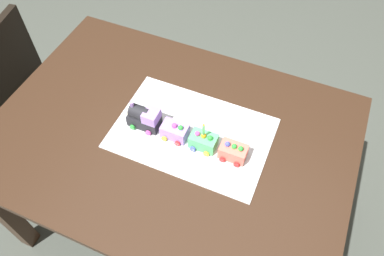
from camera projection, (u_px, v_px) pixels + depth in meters
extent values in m
plane|color=#474C44|center=(177.00, 212.00, 2.04)|extent=(8.00, 8.00, 0.00)
cube|color=#382316|center=(170.00, 136.00, 1.46)|extent=(1.40, 1.00, 0.03)
cube|color=#382316|center=(4.00, 211.00, 1.66)|extent=(0.07, 0.07, 0.71)
cube|color=#382316|center=(106.00, 80.00, 2.14)|extent=(0.07, 0.07, 0.71)
cube|color=#382316|center=(328.00, 154.00, 1.84)|extent=(0.07, 0.07, 0.71)
cube|color=black|center=(7.00, 65.00, 1.78)|extent=(0.10, 0.40, 0.40)
cube|color=black|center=(0.00, 89.00, 2.29)|extent=(0.04, 0.04, 0.42)
cube|color=black|center=(50.00, 99.00, 2.25)|extent=(0.04, 0.04, 0.42)
cube|color=black|center=(23.00, 145.00, 2.05)|extent=(0.04, 0.04, 0.42)
cube|color=silver|center=(192.00, 133.00, 1.44)|extent=(0.60, 0.40, 0.00)
cube|color=#232328|center=(144.00, 121.00, 1.44)|extent=(0.12, 0.06, 0.05)
cylinder|color=#232328|center=(139.00, 113.00, 1.41)|extent=(0.08, 0.05, 0.05)
cube|color=#AD84E0|center=(151.00, 116.00, 1.40)|extent=(0.06, 0.06, 0.04)
cylinder|color=#AD84E0|center=(132.00, 105.00, 1.39)|extent=(0.02, 0.02, 0.03)
sphere|color=#F4EFCC|center=(128.00, 114.00, 1.45)|extent=(0.02, 0.02, 0.02)
cylinder|color=green|center=(132.00, 127.00, 1.44)|extent=(0.02, 0.01, 0.02)
cylinder|color=#D84CB2|center=(148.00, 133.00, 1.43)|extent=(0.02, 0.01, 0.02)
cylinder|color=orange|center=(141.00, 114.00, 1.48)|extent=(0.02, 0.01, 0.02)
cylinder|color=yellow|center=(156.00, 119.00, 1.47)|extent=(0.02, 0.01, 0.02)
cube|color=#AD84E0|center=(175.00, 131.00, 1.41)|extent=(0.10, 0.06, 0.06)
cylinder|color=yellow|center=(164.00, 139.00, 1.41)|extent=(0.02, 0.01, 0.02)
cylinder|color=red|center=(177.00, 143.00, 1.40)|extent=(0.02, 0.01, 0.02)
cylinder|color=#4C59D8|center=(172.00, 125.00, 1.45)|extent=(0.02, 0.01, 0.02)
cylinder|color=#4C59D8|center=(185.00, 129.00, 1.44)|extent=(0.02, 0.01, 0.02)
sphere|color=#D84CB2|center=(174.00, 126.00, 1.38)|extent=(0.02, 0.02, 0.02)
sphere|color=green|center=(180.00, 128.00, 1.38)|extent=(0.02, 0.02, 0.02)
cube|color=#59CC7A|center=(203.00, 142.00, 1.38)|extent=(0.10, 0.06, 0.06)
cylinder|color=#4C59D8|center=(193.00, 149.00, 1.38)|extent=(0.02, 0.01, 0.02)
cylinder|color=yellow|center=(206.00, 154.00, 1.37)|extent=(0.02, 0.01, 0.02)
cylinder|color=#4C59D8|center=(200.00, 135.00, 1.42)|extent=(0.02, 0.01, 0.02)
cylinder|color=green|center=(213.00, 139.00, 1.41)|extent=(0.02, 0.01, 0.02)
sphere|color=#D84CB2|center=(197.00, 134.00, 1.36)|extent=(0.02, 0.02, 0.02)
sphere|color=orange|center=(203.00, 136.00, 1.36)|extent=(0.02, 0.02, 0.02)
sphere|color=green|center=(210.00, 139.00, 1.35)|extent=(0.02, 0.02, 0.02)
cube|color=#F27260|center=(233.00, 152.00, 1.36)|extent=(0.10, 0.06, 0.06)
cylinder|color=red|center=(222.00, 160.00, 1.36)|extent=(0.02, 0.01, 0.02)
cylinder|color=red|center=(236.00, 165.00, 1.34)|extent=(0.02, 0.01, 0.02)
cylinder|color=green|center=(229.00, 145.00, 1.40)|extent=(0.02, 0.01, 0.02)
cylinder|color=red|center=(243.00, 149.00, 1.38)|extent=(0.02, 0.01, 0.02)
sphere|color=green|center=(240.00, 149.00, 1.32)|extent=(0.02, 0.02, 0.02)
sphere|color=#4C59D8|center=(227.00, 145.00, 1.33)|extent=(0.02, 0.02, 0.02)
sphere|color=green|center=(234.00, 147.00, 1.33)|extent=(0.02, 0.02, 0.02)
cylinder|color=#66D872|center=(203.00, 130.00, 1.33)|extent=(0.01, 0.01, 0.05)
cone|color=yellow|center=(203.00, 125.00, 1.30)|extent=(0.01, 0.01, 0.01)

